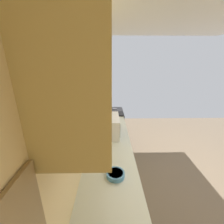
# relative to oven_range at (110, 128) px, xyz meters

# --- Properties ---
(ground_plane) EXTENTS (6.44, 6.44, 0.00)m
(ground_plane) POSITION_rel_oven_range_xyz_m (-1.46, -1.11, -0.46)
(ground_plane) COLOR brown
(wall_back) EXTENTS (4.15, 0.12, 2.60)m
(wall_back) POSITION_rel_oven_range_xyz_m (-1.46, 0.37, 0.84)
(wall_back) COLOR #F0CD88
(wall_back) RESTS_ON ground_plane
(counter_run) EXTENTS (3.14, 0.62, 0.88)m
(counter_run) POSITION_rel_oven_range_xyz_m (-1.89, 0.02, -0.01)
(counter_run) COLOR #D1C06C
(counter_run) RESTS_ON ground_plane
(upper_cabinets) EXTENTS (1.75, 0.31, 0.74)m
(upper_cabinets) POSITION_rel_oven_range_xyz_m (-1.89, 0.16, 1.50)
(upper_cabinets) COLOR #D4BA70
(oven_range) EXTENTS (0.66, 0.64, 1.06)m
(oven_range) POSITION_rel_oven_range_xyz_m (0.00, 0.00, 0.00)
(oven_range) COLOR black
(oven_range) RESTS_ON ground_plane
(microwave) EXTENTS (0.51, 0.35, 0.30)m
(microwave) POSITION_rel_oven_range_xyz_m (-1.12, 0.03, 0.58)
(microwave) COLOR white
(microwave) RESTS_ON counter_run
(bowl) EXTENTS (0.19, 0.19, 0.05)m
(bowl) POSITION_rel_oven_range_xyz_m (-2.04, -0.05, 0.45)
(bowl) COLOR #4C8CBF
(bowl) RESTS_ON counter_run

